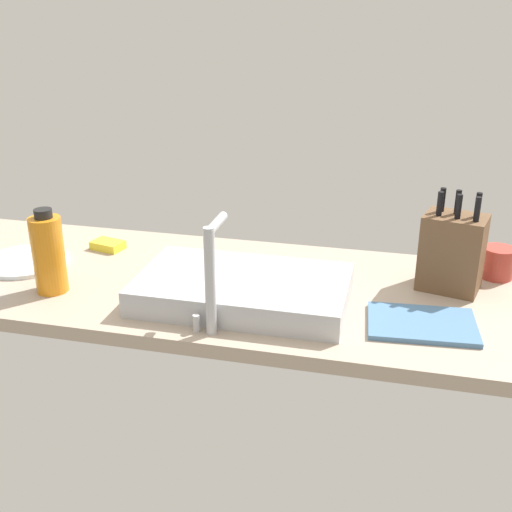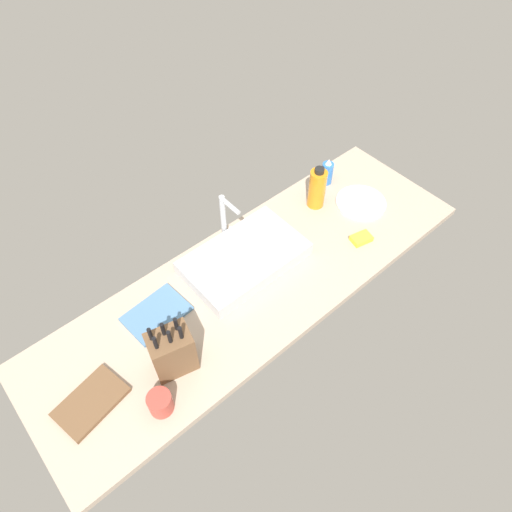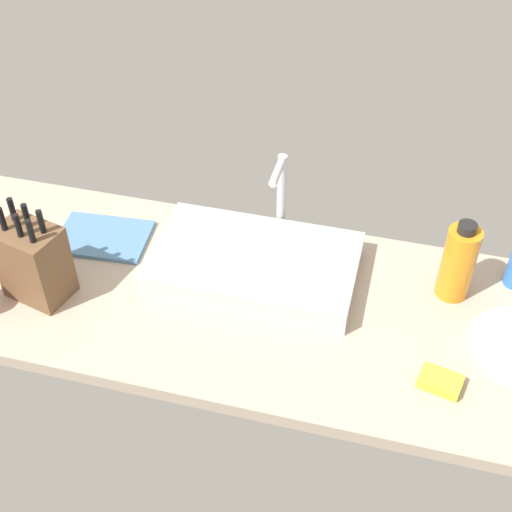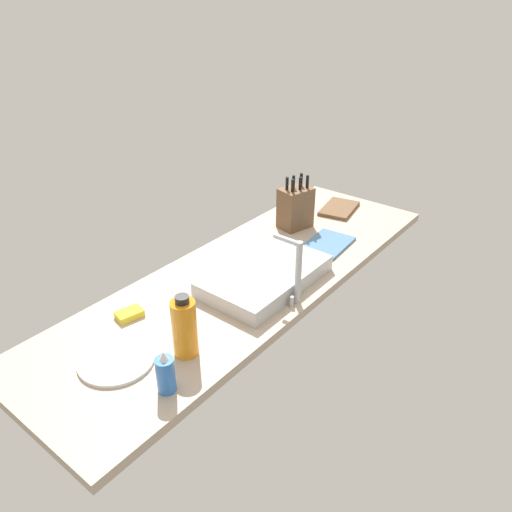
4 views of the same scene
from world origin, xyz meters
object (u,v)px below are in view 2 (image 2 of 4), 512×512
object	(u,v)px
dish_towel	(157,314)
dish_sponge	(361,238)
sink_basin	(244,258)
coffee_mug	(160,403)
knife_block	(172,351)
water_bottle	(317,188)
cutting_board	(91,402)
faucet	(225,216)
dinner_plate	(361,203)
soap_bottle	(327,172)

from	to	relation	value
dish_towel	dish_sponge	world-z (taller)	dish_sponge
sink_basin	coffee_mug	bearing A→B (deg)	-154.26
dish_towel	dish_sponge	xyz separation A→B (cm)	(89.80, -26.73, 0.60)
knife_block	water_bottle	world-z (taller)	knife_block
cutting_board	coffee_mug	distance (cm)	24.68
faucet	cutting_board	xyz separation A→B (cm)	(-81.88, -28.26, -13.49)
water_bottle	sink_basin	bearing A→B (deg)	-173.59
knife_block	coffee_mug	size ratio (longest dim) A/B	3.04
dinner_plate	coffee_mug	world-z (taller)	coffee_mug
dinner_plate	dish_towel	xyz separation A→B (cm)	(-107.37, 11.40, 0.00)
cutting_board	water_bottle	distance (cm)	128.80
faucet	soap_bottle	distance (cm)	61.04
cutting_board	soap_bottle	world-z (taller)	soap_bottle
soap_bottle	dinner_plate	xyz separation A→B (cm)	(1.57, -21.41, -5.57)
knife_block	coffee_mug	distance (cm)	17.20
sink_basin	knife_block	size ratio (longest dim) A/B	1.99
faucet	water_bottle	bearing A→B (deg)	-12.82
coffee_mug	knife_block	bearing A→B (deg)	38.77
dish_towel	knife_block	bearing A→B (deg)	-106.02
sink_basin	cutting_board	world-z (taller)	sink_basin
sink_basin	water_bottle	xyz separation A→B (cm)	(48.23, 5.42, 6.86)
sink_basin	soap_bottle	bearing A→B (deg)	11.42
cutting_board	sink_basin	bearing A→B (deg)	9.01
dish_sponge	knife_block	bearing A→B (deg)	177.37
dinner_plate	cutting_board	bearing A→B (deg)	-178.44
cutting_board	dish_towel	xyz separation A→B (cm)	(36.49, 15.31, -0.30)
faucet	soap_bottle	xyz separation A→B (cm)	(60.41, -2.94, -8.22)
sink_basin	dish_towel	size ratio (longest dim) A/B	2.11
faucet	soap_bottle	bearing A→B (deg)	-2.79
sink_basin	soap_bottle	size ratio (longest dim) A/B	3.57
soap_bottle	coffee_mug	distance (cm)	131.84
dinner_plate	dish_sponge	distance (cm)	23.33
dinner_plate	soap_bottle	bearing A→B (deg)	94.20
knife_block	dish_towel	xyz separation A→B (cm)	(6.40, 22.31, -9.41)
soap_bottle	water_bottle	bearing A→B (deg)	-153.93
coffee_mug	sink_basin	bearing A→B (deg)	25.74
cutting_board	dish_sponge	size ratio (longest dim) A/B	2.59
faucet	dish_sponge	world-z (taller)	faucet
faucet	dish_towel	bearing A→B (deg)	-164.07
dish_sponge	water_bottle	bearing A→B (deg)	88.20
water_bottle	coffee_mug	world-z (taller)	water_bottle
dinner_plate	dish_towel	bearing A→B (deg)	173.94
faucet	coffee_mug	xyz separation A→B (cm)	(-64.39, -45.38, -10.26)
sink_basin	dinner_plate	xyz separation A→B (cm)	(64.88, -8.62, -2.59)
sink_basin	knife_block	distance (cm)	53.09
water_bottle	dinner_plate	world-z (taller)	water_bottle
faucet	dinner_plate	size ratio (longest dim) A/B	1.05
water_bottle	dish_towel	world-z (taller)	water_bottle
knife_block	dinner_plate	world-z (taller)	knife_block
coffee_mug	dish_sponge	distance (cm)	108.99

